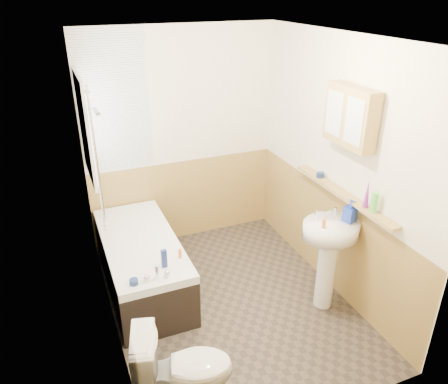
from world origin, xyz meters
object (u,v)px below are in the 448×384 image
at_px(bathtub, 142,263).
at_px(pine_shelf, 342,194).
at_px(sink, 329,247).
at_px(toilet, 184,370).
at_px(medicine_cabinet, 350,117).

distance_m(bathtub, pine_shelf, 2.09).
distance_m(sink, pine_shelf, 0.51).
height_order(toilet, sink, sink).
height_order(bathtub, pine_shelf, pine_shelf).
bearing_deg(toilet, sink, -55.17).
bearing_deg(bathtub, toilet, -91.14).
distance_m(toilet, sink, 1.73).
height_order(toilet, medicine_cabinet, medicine_cabinet).
distance_m(toilet, medicine_cabinet, 2.43).
xyz_separation_m(bathtub, sink, (1.57, -0.93, 0.36)).
relative_size(sink, medicine_cabinet, 1.83).
height_order(bathtub, toilet, bathtub).
bearing_deg(pine_shelf, sink, -142.48).
bearing_deg(bathtub, pine_shelf, -23.75).
distance_m(bathtub, medicine_cabinet, 2.46).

